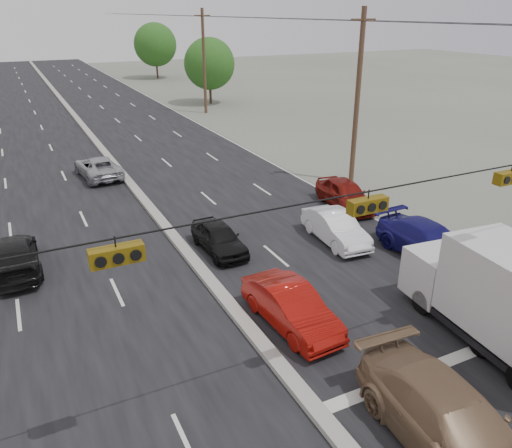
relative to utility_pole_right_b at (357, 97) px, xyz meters
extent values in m
plane|color=#606356|center=(-12.50, -15.00, -5.11)|extent=(200.00, 200.00, 0.00)
cube|color=black|center=(-12.50, 15.00, -5.11)|extent=(20.00, 160.00, 0.02)
cube|color=gray|center=(-12.50, 15.00, -5.01)|extent=(0.50, 160.00, 0.20)
cylinder|color=#422D1E|center=(0.00, 0.00, -0.11)|extent=(0.30, 0.30, 10.00)
cube|color=#422D1E|center=(0.00, 0.00, 4.19)|extent=(1.60, 0.12, 0.12)
cylinder|color=#422D1E|center=(0.00, 25.00, -0.11)|extent=(0.30, 0.30, 10.00)
cube|color=#422D1E|center=(0.00, 25.00, 4.19)|extent=(1.60, 0.12, 0.12)
cylinder|color=black|center=(-12.50, -15.00, 0.69)|extent=(25.00, 0.04, 0.04)
cube|color=#72590C|center=(-17.00, -15.00, 0.34)|extent=(1.05, 0.30, 0.35)
cube|color=#72590C|center=(-11.00, -15.00, 0.34)|extent=(1.05, 0.30, 0.35)
cube|color=#72590C|center=(-6.00, -15.00, 0.34)|extent=(1.05, 0.30, 0.35)
cylinder|color=#382619|center=(2.50, 30.00, -3.85)|extent=(0.28, 0.28, 2.52)
sphere|color=#185115|center=(2.50, 30.00, -0.77)|extent=(5.60, 5.60, 5.60)
cylinder|color=#382619|center=(3.50, 55.00, -3.67)|extent=(0.28, 0.28, 2.88)
sphere|color=#185115|center=(3.50, 55.00, -0.15)|extent=(6.40, 6.40, 6.40)
cube|color=black|center=(-5.80, -15.36, -4.68)|extent=(2.80, 6.78, 0.24)
cube|color=silver|center=(-5.57, -12.97, -3.93)|extent=(2.43, 2.00, 1.70)
cylinder|color=black|center=(-6.58, -13.11, -4.68)|extent=(0.36, 0.87, 0.85)
cylinder|color=black|center=(-4.60, -13.30, -4.68)|extent=(0.36, 0.87, 0.85)
imported|color=brown|center=(-10.32, -17.91, -4.30)|extent=(2.64, 5.73, 1.62)
imported|color=#940E09|center=(-11.10, -11.74, -4.40)|extent=(1.77, 4.39, 1.42)
imported|color=black|center=(-11.10, -5.48, -4.47)|extent=(1.59, 3.78, 1.28)
imported|color=white|center=(-5.97, -6.91, -4.42)|extent=(1.77, 4.27, 1.37)
imported|color=navy|center=(-3.37, -10.02, -4.37)|extent=(2.29, 5.19, 1.48)
imported|color=maroon|center=(-3.04, -3.54, -4.35)|extent=(2.33, 4.61, 1.51)
imported|color=black|center=(-19.20, -3.51, -4.43)|extent=(1.96, 4.68, 1.35)
imported|color=#999BA1|center=(-13.90, 7.70, -4.45)|extent=(2.58, 4.89, 1.31)
camera|label=1|loc=(-18.39, -23.87, 4.67)|focal=35.00mm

